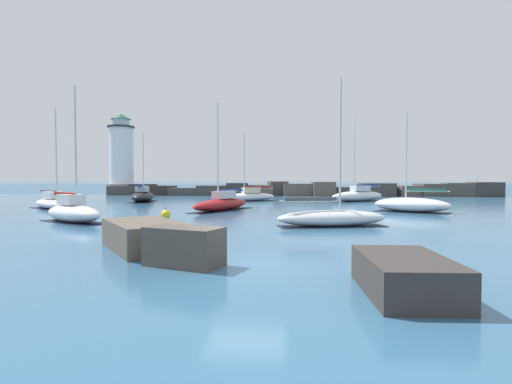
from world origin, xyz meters
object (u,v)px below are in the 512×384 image
Objects in this scene: lighthouse at (121,160)px; sailboat_moored_2 at (358,195)px; sailboat_moored_1 at (222,203)px; sailboat_moored_7 at (332,217)px; sailboat_moored_0 at (143,196)px; sailboat_moored_6 at (249,196)px; sailboat_moored_5 at (54,203)px; mooring_buoy_orange_near at (166,215)px; sailboat_moored_8 at (73,212)px; sailboat_moored_4 at (411,205)px.

lighthouse is 40.53m from sailboat_moored_2.
sailboat_moored_1 reaches higher than sailboat_moored_7.
sailboat_moored_2 reaches higher than sailboat_moored_0.
sailboat_moored_1 is at bearing 127.77° from sailboat_moored_7.
sailboat_moored_6 is (12.28, 2.35, -0.08)m from sailboat_moored_0.
sailboat_moored_5 is 14.88m from mooring_buoy_orange_near.
sailboat_moored_5 is at bearing -153.42° from sailboat_moored_2.
sailboat_moored_8 is at bearing -109.72° from sailboat_moored_6.
sailboat_moored_0 is 0.92× the size of sailboat_moored_5.
sailboat_moored_0 is at bearing 131.58° from sailboat_moored_7.
sailboat_moored_2 is 32.50m from sailboat_moored_5.
lighthouse is 23.21m from sailboat_moored_0.
lighthouse reaches higher than sailboat_moored_7.
lighthouse reaches higher than sailboat_moored_5.
sailboat_moored_7 is (-7.47, -10.32, -0.10)m from sailboat_moored_4.
lighthouse reaches higher than sailboat_moored_0.
sailboat_moored_8 is (7.43, -9.91, 0.09)m from sailboat_moored_5.
sailboat_moored_1 reaches higher than sailboat_moored_0.
sailboat_moored_8 is (-8.56, -23.87, 0.06)m from sailboat_moored_6.
sailboat_moored_6 is at bearing 81.42° from mooring_buoy_orange_near.
sailboat_moored_0 is 0.96× the size of sailboat_moored_7.
sailboat_moored_0 is 12.18m from sailboat_moored_5.
sailboat_moored_5 is (-30.92, 0.34, -0.05)m from sailboat_moored_4.
sailboat_moored_2 reaches higher than sailboat_moored_1.
sailboat_moored_1 reaches higher than sailboat_moored_5.
sailboat_moored_5 is 12.39m from sailboat_moored_8.
sailboat_moored_0 is 9.63× the size of mooring_buoy_orange_near.
sailboat_moored_2 is (13.87, 14.54, 0.10)m from sailboat_moored_1.
sailboat_moored_0 is at bearing -173.39° from sailboat_moored_2.
sailboat_moored_4 is 12.74m from sailboat_moored_7.
lighthouse reaches higher than sailboat_moored_1.
sailboat_moored_6 is at bearing 41.13° from sailboat_moored_5.
sailboat_moored_4 is 0.97× the size of sailboat_moored_7.
sailboat_moored_5 is at bearing -76.52° from lighthouse.
sailboat_moored_4 is 30.92m from sailboat_moored_5.
sailboat_moored_0 reaches higher than mooring_buoy_orange_near.
sailboat_moored_5 is at bearing 179.38° from sailboat_moored_4.
sailboat_moored_2 is at bearing 6.61° from sailboat_moored_0.
sailboat_moored_1 is 1.08× the size of sailboat_moored_8.
sailboat_moored_1 is 20.10m from sailboat_moored_2.
sailboat_moored_1 is 10.83× the size of mooring_buoy_orange_near.
lighthouse reaches higher than sailboat_moored_8.
sailboat_moored_1 reaches higher than sailboat_moored_8.
sailboat_moored_2 reaches higher than sailboat_moored_4.
sailboat_moored_8 is at bearing -53.16° from sailboat_moored_5.
sailboat_moored_2 is at bearing 2.57° from sailboat_moored_6.
sailboat_moored_8 is (-23.49, -9.58, 0.05)m from sailboat_moored_4.
sailboat_moored_8 is at bearing -80.19° from sailboat_moored_0.
mooring_buoy_orange_near is (-3.27, -21.69, -0.28)m from sailboat_moored_6.
lighthouse is at bearing 103.48° from sailboat_moored_5.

